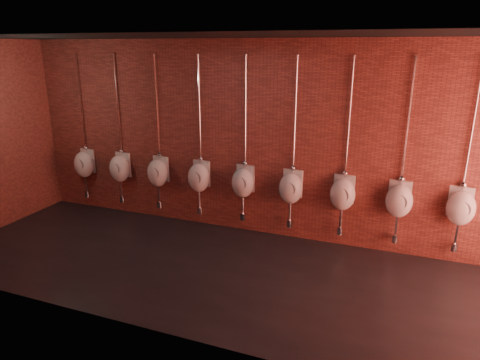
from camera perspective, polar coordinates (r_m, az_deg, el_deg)
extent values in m
plane|color=black|center=(6.27, -2.67, -12.01)|extent=(8.50, 8.50, 0.00)
cube|color=black|center=(5.47, -3.17, 18.65)|extent=(8.50, 3.00, 0.04)
cube|color=#984337|center=(7.02, 2.02, 5.24)|extent=(8.50, 0.04, 3.20)
cube|color=#984337|center=(4.39, -10.76, -2.59)|extent=(8.50, 0.04, 3.20)
ellipsoid|color=white|center=(8.77, -20.10, 1.97)|extent=(0.43, 0.39, 0.51)
cube|color=white|center=(8.85, -19.60, 2.50)|extent=(0.33, 0.09, 0.46)
cylinder|color=gray|center=(8.67, -20.66, 1.95)|extent=(0.22, 0.05, 0.22)
cylinder|color=silver|center=(8.63, -20.43, 9.52)|extent=(0.03, 0.03, 1.79)
sphere|color=silver|center=(8.76, -19.90, 4.12)|extent=(0.09, 0.09, 0.09)
cylinder|color=silver|center=(8.57, -21.08, 15.45)|extent=(0.06, 0.06, 0.01)
cylinder|color=silver|center=(8.86, -19.85, -0.33)|extent=(0.04, 0.04, 0.35)
cylinder|color=silver|center=(8.93, -19.70, -1.77)|extent=(0.09, 0.09, 0.12)
cylinder|color=silver|center=(8.99, -19.36, -1.60)|extent=(0.04, 0.17, 0.04)
ellipsoid|color=white|center=(8.26, -15.77, 1.48)|extent=(0.43, 0.39, 0.51)
cube|color=white|center=(8.35, -15.29, 2.05)|extent=(0.33, 0.09, 0.46)
cylinder|color=gray|center=(8.16, -16.31, 1.45)|extent=(0.22, 0.05, 0.22)
cylinder|color=silver|center=(8.12, -15.99, 9.50)|extent=(0.03, 0.03, 1.79)
sphere|color=silver|center=(8.26, -15.55, 3.76)|extent=(0.09, 0.09, 0.09)
cylinder|color=silver|center=(8.06, -16.54, 15.81)|extent=(0.06, 0.06, 0.01)
cylinder|color=silver|center=(8.37, -15.57, -0.95)|extent=(0.04, 0.04, 0.35)
cylinder|color=silver|center=(8.44, -15.44, -2.46)|extent=(0.09, 0.09, 0.12)
cylinder|color=silver|center=(8.51, -15.11, -2.28)|extent=(0.04, 0.17, 0.04)
ellipsoid|color=white|center=(7.81, -10.92, 0.93)|extent=(0.43, 0.39, 0.51)
cube|color=white|center=(7.90, -10.46, 1.53)|extent=(0.33, 0.09, 0.46)
cylinder|color=gray|center=(7.70, -11.43, 0.89)|extent=(0.22, 0.05, 0.22)
cylinder|color=silver|center=(7.67, -10.99, 9.42)|extent=(0.03, 0.03, 1.79)
sphere|color=silver|center=(7.81, -10.68, 3.34)|extent=(0.09, 0.09, 0.09)
cylinder|color=silver|center=(7.60, -11.40, 16.12)|extent=(0.06, 0.06, 0.01)
cylinder|color=silver|center=(7.93, -10.77, -1.63)|extent=(0.04, 0.04, 0.35)
cylinder|color=silver|center=(8.00, -10.68, -3.22)|extent=(0.09, 0.09, 0.12)
cylinder|color=silver|center=(8.07, -10.37, -3.03)|extent=(0.04, 0.17, 0.04)
ellipsoid|color=white|center=(7.43, -5.53, 0.30)|extent=(0.43, 0.39, 0.51)
cube|color=white|center=(7.52, -5.11, 0.94)|extent=(0.33, 0.09, 0.46)
cylinder|color=gray|center=(7.31, -5.98, 0.26)|extent=(0.22, 0.05, 0.22)
cylinder|color=silver|center=(7.27, -5.42, 9.23)|extent=(0.03, 0.03, 1.79)
sphere|color=silver|center=(7.43, -5.27, 2.84)|extent=(0.09, 0.09, 0.09)
cylinder|color=silver|center=(7.20, -5.63, 16.31)|extent=(0.06, 0.06, 0.01)
cylinder|color=silver|center=(7.55, -5.45, -2.37)|extent=(0.04, 0.04, 0.35)
cylinder|color=silver|center=(7.63, -5.40, -4.04)|extent=(0.09, 0.09, 0.12)
cylinder|color=silver|center=(7.70, -5.12, -3.82)|extent=(0.04, 0.17, 0.04)
ellipsoid|color=white|center=(7.12, 0.39, -0.38)|extent=(0.43, 0.39, 0.51)
cube|color=white|center=(7.22, 0.75, 0.29)|extent=(0.33, 0.09, 0.46)
cylinder|color=gray|center=(6.99, 0.03, -0.44)|extent=(0.22, 0.05, 0.22)
cylinder|color=silver|center=(6.95, 0.73, 8.93)|extent=(0.03, 0.03, 1.79)
sphere|color=silver|center=(7.12, 0.67, 2.26)|extent=(0.09, 0.09, 0.09)
cylinder|color=silver|center=(6.88, 0.76, 16.34)|extent=(0.06, 0.06, 0.01)
cylinder|color=silver|center=(7.24, 0.39, -3.17)|extent=(0.04, 0.04, 0.35)
cylinder|color=silver|center=(7.32, 0.38, -4.89)|extent=(0.09, 0.09, 0.12)
cylinder|color=silver|center=(7.40, 0.61, -4.66)|extent=(0.04, 0.17, 0.04)
ellipsoid|color=white|center=(6.89, 6.78, -1.12)|extent=(0.43, 0.39, 0.51)
cube|color=white|center=(6.99, 7.06, -0.41)|extent=(0.33, 0.09, 0.46)
cylinder|color=gray|center=(6.76, 6.52, -1.20)|extent=(0.22, 0.05, 0.22)
cylinder|color=silver|center=(6.72, 7.36, 8.50)|extent=(0.03, 0.03, 1.79)
sphere|color=silver|center=(6.89, 7.08, 1.61)|extent=(0.09, 0.09, 0.09)
cylinder|color=silver|center=(6.64, 7.67, 16.15)|extent=(0.06, 0.06, 0.01)
cylinder|color=silver|center=(7.01, 6.68, -3.98)|extent=(0.04, 0.04, 0.35)
cylinder|color=silver|center=(7.10, 6.61, -5.74)|extent=(0.09, 0.09, 0.12)
cylinder|color=silver|center=(7.18, 6.78, -5.50)|extent=(0.04, 0.17, 0.04)
ellipsoid|color=white|center=(6.75, 13.52, -1.88)|extent=(0.43, 0.39, 0.51)
cube|color=white|center=(6.86, 13.70, -1.15)|extent=(0.33, 0.09, 0.46)
cylinder|color=gray|center=(6.62, 13.39, -1.98)|extent=(0.22, 0.05, 0.22)
cylinder|color=silver|center=(6.58, 14.36, 7.91)|extent=(0.03, 0.03, 1.79)
sphere|color=silver|center=(6.75, 13.82, 0.90)|extent=(0.09, 0.09, 0.09)
cylinder|color=silver|center=(6.50, 14.97, 15.71)|extent=(0.06, 0.06, 0.01)
cylinder|color=silver|center=(6.88, 13.31, -4.79)|extent=(0.04, 0.04, 0.35)
cylinder|color=silver|center=(6.97, 13.17, -6.57)|extent=(0.09, 0.09, 0.12)
cylinder|color=silver|center=(7.05, 13.27, -6.31)|extent=(0.04, 0.17, 0.04)
ellipsoid|color=white|center=(6.71, 20.45, -2.64)|extent=(0.43, 0.39, 0.51)
cube|color=white|center=(6.82, 20.51, -1.89)|extent=(0.33, 0.09, 0.46)
cylinder|color=gray|center=(6.58, 20.45, -2.75)|extent=(0.22, 0.05, 0.22)
cylinder|color=silver|center=(6.54, 21.53, 7.19)|extent=(0.03, 0.03, 1.79)
sphere|color=silver|center=(6.71, 20.75, 0.16)|extent=(0.09, 0.09, 0.09)
cylinder|color=silver|center=(6.46, 22.43, 15.01)|extent=(0.06, 0.06, 0.01)
cylinder|color=silver|center=(6.84, 20.12, -5.54)|extent=(0.04, 0.04, 0.35)
cylinder|color=silver|center=(6.93, 19.92, -7.34)|extent=(0.09, 0.09, 0.12)
cylinder|color=silver|center=(7.01, 19.94, -7.06)|extent=(0.04, 0.17, 0.04)
ellipsoid|color=white|center=(6.77, 27.35, -3.35)|extent=(0.43, 0.39, 0.51)
cube|color=white|center=(6.88, 27.31, -2.60)|extent=(0.33, 0.09, 0.46)
cylinder|color=gray|center=(6.65, 27.49, -3.47)|extent=(0.22, 0.05, 0.22)
cylinder|color=silver|center=(6.60, 28.65, 6.36)|extent=(0.03, 0.03, 1.79)
sphere|color=silver|center=(6.77, 27.64, -0.58)|extent=(0.09, 0.09, 0.09)
cylinder|color=silver|center=(6.90, 26.93, -6.22)|extent=(0.04, 0.04, 0.35)
cylinder|color=silver|center=(6.99, 26.67, -7.99)|extent=(0.09, 0.09, 0.12)
cylinder|color=silver|center=(7.07, 26.61, -7.71)|extent=(0.04, 0.17, 0.04)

